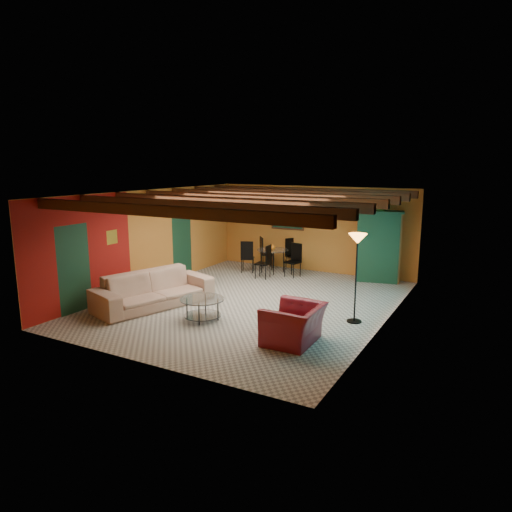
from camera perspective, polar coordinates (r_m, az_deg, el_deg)
The scene contains 11 objects.
room at distance 11.24m, azimuth -0.22°, elevation 5.98°, with size 6.52×8.01×2.71m.
sofa at distance 11.49m, azimuth -12.43°, elevation -4.02°, with size 2.86×1.12×0.84m, color #A37E69.
armchair at distance 9.05m, azimuth 4.67°, elevation -8.32°, with size 1.15×1.01×0.75m, color maroon.
coffee_table at distance 10.38m, azimuth -6.60°, elevation -6.49°, with size 0.98×0.98×0.50m, color white, non-canonical shape.
dining_table at distance 14.62m, azimuth 2.06°, elevation -0.07°, with size 1.98×1.98×1.03m, color silver, non-canonical shape.
armoire at distance 13.97m, azimuth 14.99°, elevation 1.05°, with size 1.15×0.56×2.01m, color brown.
floor_lamp at distance 10.21m, azimuth 12.16°, elevation -2.70°, with size 0.40×0.40×1.96m, color black, non-canonical shape.
ceiling_fan at distance 11.14m, azimuth -0.50°, elevation 5.93°, with size 1.50×1.50×0.44m, color #472614, non-canonical shape.
painting at distance 15.13m, azimuth 3.88°, elevation 4.66°, with size 1.05×0.03×0.65m, color black.
potted_plant at distance 13.81m, azimuth 15.25°, elevation 6.06°, with size 0.40×0.34×0.44m, color #26661E.
vase at distance 14.52m, azimuth 2.07°, elevation 2.26°, with size 0.17×0.17×0.18m, color orange.
Camera 1 is at (5.42, -9.67, 3.43)m, focal length 32.60 mm.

